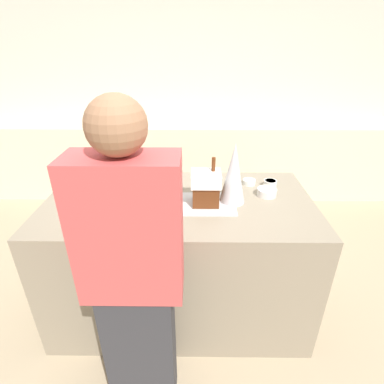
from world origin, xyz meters
name	(u,v)px	position (x,y,z in m)	size (l,w,h in m)	color
ground_plane	(181,302)	(0.00, 0.00, 0.00)	(12.00, 12.00, 0.00)	tan
wall_back	(187,92)	(0.00, 2.37, 1.30)	(8.00, 0.05, 2.60)	beige
back_cabinet_block	(187,159)	(0.00, 2.05, 0.48)	(6.00, 0.60, 0.96)	beige
kitchen_island	(180,256)	(0.00, 0.00, 0.48)	(1.80, 0.95, 0.96)	gray
baking_tray	(205,204)	(0.18, -0.06, 0.96)	(0.39, 0.31, 0.01)	silver
gingerbread_house	(206,187)	(0.18, -0.06, 1.08)	(0.19, 0.17, 0.31)	#5B2D14
decorative_tree	(234,173)	(0.36, -0.02, 1.16)	(0.17, 0.17, 0.41)	silver
candy_bowl_far_right	(157,178)	(-0.18, 0.30, 0.98)	(0.11, 0.11, 0.05)	silver
candy_bowl_front_corner	(78,180)	(-0.78, 0.27, 0.98)	(0.11, 0.11, 0.04)	white
candy_bowl_behind_tray	(139,192)	(-0.28, 0.07, 0.98)	(0.12, 0.12, 0.04)	silver
candy_bowl_center_rear	(270,183)	(0.66, 0.21, 0.98)	(0.09, 0.09, 0.05)	silver
candy_bowl_far_left	(267,192)	(0.60, 0.07, 0.98)	(0.13, 0.13, 0.05)	silver
candy_bowl_near_tray_left	(249,182)	(0.51, 0.25, 0.98)	(0.09, 0.09, 0.04)	silver
candy_bowl_beside_tree	(171,188)	(-0.06, 0.13, 0.98)	(0.13, 0.13, 0.05)	white
person	(134,280)	(-0.18, -0.70, 0.91)	(0.46, 0.58, 1.76)	#333338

